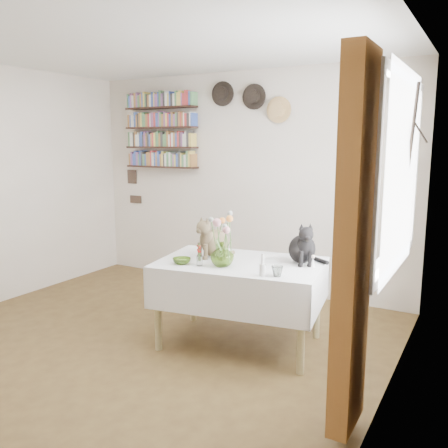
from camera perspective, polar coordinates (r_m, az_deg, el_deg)
The scene contains 16 objects.
room at distance 3.69m, azimuth -13.96°, elevation 2.39°, with size 4.08×4.58×2.58m.
window at distance 3.51m, azimuth 20.29°, elevation 4.09°, with size 0.12×1.52×1.32m.
curtain at distance 2.67m, azimuth 15.30°, elevation -2.68°, with size 0.12×0.38×2.10m, color brown.
dining_table at distance 4.02m, azimuth 1.96°, elevation -7.02°, with size 1.47×1.07×0.72m.
tabby_cat at distance 4.13m, azimuth -1.08°, elevation -1.40°, with size 0.24×0.31×0.36m, color brown, non-canonical shape.
black_cat at distance 3.96m, azimuth 9.40°, elevation -2.08°, with size 0.24×0.30×0.35m, color black, non-canonical shape.
flower_vase at distance 3.81m, azimuth -0.23°, elevation -3.65°, with size 0.19×0.19×0.20m, color #92BD4A.
green_bowl at distance 3.91m, azimuth -5.11°, elevation -4.45°, with size 0.15×0.15×0.05m, color #92BD4A.
drinking_glass at distance 3.56m, azimuth 6.42°, elevation -5.66°, with size 0.09×0.09×0.08m, color white.
candlestick at distance 3.55m, azimuth 4.65°, elevation -5.36°, with size 0.05×0.05×0.17m.
berry_jar at distance 3.83m, azimuth -2.97°, elevation -3.75°, with size 0.05×0.05×0.20m.
porcelain_figurine at distance 3.86m, azimuth 10.63°, elevation -4.47°, with size 0.05×0.05×0.10m.
flower_bouquet at distance 3.76m, azimuth -0.15°, elevation -0.06°, with size 0.17×0.13×0.39m.
bookshelf_unit at distance 6.03m, azimuth -7.58°, elevation 11.06°, with size 1.00×0.16×0.91m.
wall_hats at distance 5.42m, azimuth 3.19°, elevation 14.69°, with size 0.98×0.09×0.48m.
wall_art_plaques at distance 6.44m, azimuth -10.82°, elevation 4.50°, with size 0.21×0.02×0.44m.
Camera 1 is at (2.53, -2.65, 1.72)m, focal length 38.00 mm.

